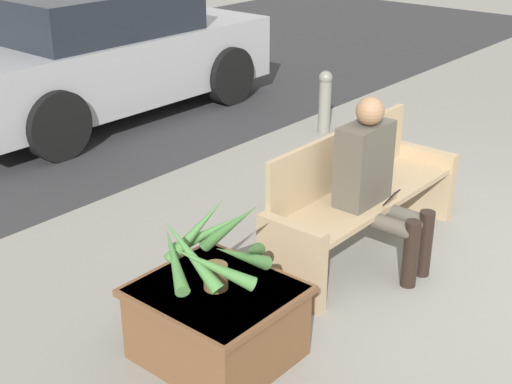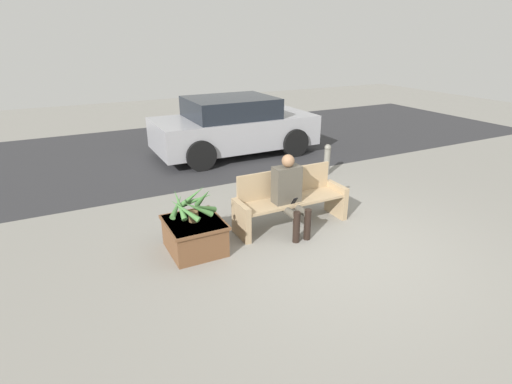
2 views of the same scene
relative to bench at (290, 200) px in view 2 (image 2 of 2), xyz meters
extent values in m
plane|color=gray|center=(0.22, -1.03, -0.42)|extent=(30.00, 30.00, 0.00)
cube|color=#2D2D30|center=(0.22, 5.13, -0.42)|extent=(20.00, 6.00, 0.01)
cube|color=tan|center=(-0.87, -0.06, -0.15)|extent=(0.09, 0.50, 0.55)
cube|color=tan|center=(0.87, -0.06, -0.15)|extent=(0.09, 0.50, 0.55)
cube|color=tan|center=(0.00, -0.06, 0.01)|extent=(1.66, 0.46, 0.04)
cube|color=tan|center=(0.00, 0.17, 0.24)|extent=(1.66, 0.04, 0.43)
cube|color=#4C473D|center=(-0.13, -0.10, 0.31)|extent=(0.42, 0.22, 0.56)
sphere|color=#8C6647|center=(-0.13, -0.12, 0.69)|extent=(0.19, 0.19, 0.19)
cylinder|color=#4C473D|center=(-0.22, -0.33, -0.03)|extent=(0.11, 0.46, 0.11)
cylinder|color=#4C473D|center=(-0.03, -0.33, -0.03)|extent=(0.11, 0.46, 0.11)
cylinder|color=black|center=(-0.22, -0.56, -0.18)|extent=(0.10, 0.10, 0.48)
cylinder|color=black|center=(-0.03, -0.56, -0.18)|extent=(0.10, 0.10, 0.48)
cube|color=black|center=(-0.13, -0.33, 0.13)|extent=(0.07, 0.09, 0.12)
cube|color=brown|center=(-1.61, -0.11, -0.19)|extent=(0.71, 0.78, 0.45)
cube|color=brown|center=(-1.61, -0.11, 0.01)|extent=(0.76, 0.83, 0.04)
cylinder|color=brown|center=(-1.61, -0.11, 0.10)|extent=(0.13, 0.13, 0.14)
cone|color=#427538|center=(-1.45, -0.07, 0.33)|extent=(0.16, 0.40, 0.38)
cone|color=#427538|center=(-1.49, 0.06, 0.26)|extent=(0.42, 0.33, 0.25)
cone|color=#427538|center=(-1.57, 0.07, 0.31)|extent=(0.42, 0.18, 0.34)
cone|color=#427538|center=(-1.80, 0.01, 0.24)|extent=(0.32, 0.43, 0.21)
cone|color=#427538|center=(-1.80, -0.12, 0.32)|extent=(0.09, 0.42, 0.35)
cone|color=#427538|center=(-1.77, -0.24, 0.28)|extent=(0.35, 0.39, 0.29)
cone|color=#427538|center=(-1.61, -0.30, 0.30)|extent=(0.43, 0.08, 0.32)
cone|color=#427538|center=(-1.50, -0.28, 0.28)|extent=(0.42, 0.31, 0.28)
cube|color=#99999E|center=(0.89, 4.08, 0.16)|extent=(3.94, 1.80, 0.72)
cube|color=black|center=(0.80, 4.08, 0.76)|extent=(2.05, 1.66, 0.47)
cylinder|color=black|center=(2.12, 3.18, -0.08)|extent=(0.69, 0.18, 0.69)
cylinder|color=black|center=(2.12, 4.98, -0.08)|extent=(0.69, 0.18, 0.69)
cylinder|color=black|center=(-0.33, 3.18, -0.08)|extent=(0.69, 0.18, 0.69)
cylinder|color=black|center=(-0.33, 4.98, -0.08)|extent=(0.69, 0.18, 0.69)
cylinder|color=slate|center=(1.99, 1.71, -0.14)|extent=(0.13, 0.13, 0.56)
sphere|color=slate|center=(1.99, 1.71, 0.18)|extent=(0.14, 0.14, 0.14)
camera|label=1|loc=(-4.03, -2.45, 2.09)|focal=50.00mm
camera|label=2|loc=(-3.10, -4.89, 2.42)|focal=28.00mm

